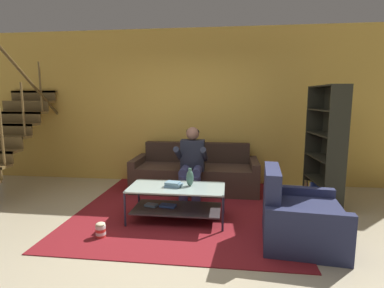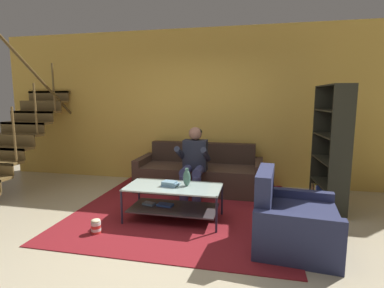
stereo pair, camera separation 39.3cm
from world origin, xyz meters
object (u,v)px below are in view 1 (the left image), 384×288
Objects in this scene: couch at (195,174)px; person_seated_center at (192,160)px; coffee_table at (176,198)px; bookshelf at (326,154)px; book_stack at (173,184)px; armchair at (298,219)px; popcorn_tub at (101,230)px; vase at (190,178)px.

person_seated_center reaches higher than couch.
coffee_table is 2.39m from bookshelf.
armchair is at bearing -16.23° from book_stack.
armchair is 2.28m from popcorn_tub.
person_seated_center is 4.82× the size of vase.
couch is 1.73× the size of coffee_table.
bookshelf is at bearing 22.94° from book_stack.
couch is at bearing 84.18° from book_stack.
armchair is at bearing 4.40° from popcorn_tub.
couch is 1.87× the size of person_seated_center.
vase is 1.27m from popcorn_tub.
bookshelf is at bearing 27.66° from popcorn_tub.
bookshelf is (2.15, 0.93, 0.47)m from coffee_table.
coffee_table is (-0.10, -1.38, 0.03)m from couch.
popcorn_tub is at bearing -142.17° from coffee_table.
book_stack is (-0.14, -1.38, 0.21)m from couch.
popcorn_tub is (-0.97, -0.67, -0.48)m from vase.
couch is 1.20× the size of bookshelf.
couch is 2.28m from armchair.
couch reaches higher than vase.
bookshelf is at bearing 23.93° from vase.
armchair reaches higher than popcorn_tub.
vase is at bearing 13.27° from book_stack.
bookshelf is at bearing 63.69° from armchair.
vase is at bearing 34.53° from popcorn_tub.
book_stack is at bearing 178.17° from coffee_table.
person_seated_center reaches higher than book_stack.
person_seated_center reaches higher than armchair.
popcorn_tub is (-0.79, -0.61, -0.22)m from coffee_table.
coffee_table is at bearing 37.83° from popcorn_tub.
couch is 1.38m from coffee_table.
bookshelf is (2.05, 0.06, 0.14)m from person_seated_center.
armchair is (1.48, -0.44, -0.03)m from coffee_table.
vase reaches higher than coffee_table.
vase reaches higher than book_stack.
couch is 11.78× the size of popcorn_tub.
vase is at bearing -156.07° from bookshelf.
popcorn_tub is (-2.95, -1.54, -0.69)m from bookshelf.
book_stack is 1.60m from armchair.
coffee_table is 1.24× the size of armchair.
bookshelf is (1.98, 0.88, 0.20)m from vase.
book_stack is at bearing -95.82° from couch.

